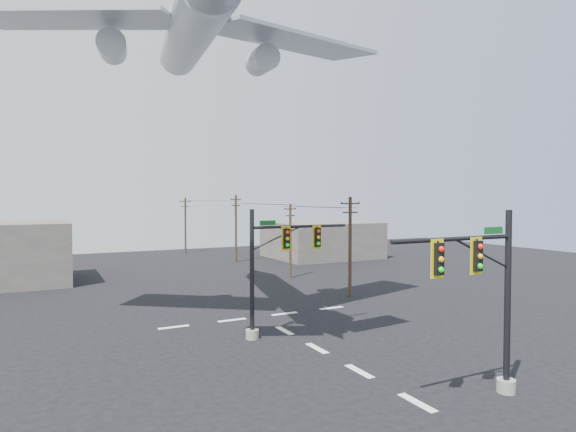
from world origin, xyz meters
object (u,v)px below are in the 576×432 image
utility_pole_b (290,239)px  airliner (190,32)px  signal_mast_near (487,299)px  signal_mast_far (274,269)px  utility_pole_d (185,224)px  utility_pole_c (236,227)px  utility_pole_a (350,245)px

utility_pole_b → airliner: airliner is taller
signal_mast_near → signal_mast_far: bearing=107.6°
signal_mast_near → utility_pole_d: (3.21, 58.71, 0.31)m
utility_pole_b → airliner: size_ratio=0.27×
utility_pole_b → airliner: (-14.21, -13.09, 15.19)m
utility_pole_b → utility_pole_d: (-3.60, 27.95, 0.39)m
signal_mast_far → airliner: bearing=122.9°
signal_mast_near → utility_pole_b: (6.81, 30.76, -0.08)m
signal_mast_far → utility_pole_c: size_ratio=0.87×
utility_pole_a → utility_pole_c: size_ratio=0.96×
utility_pole_c → signal_mast_far: bearing=-127.7°
signal_mast_near → utility_pole_a: size_ratio=0.92×
utility_pole_a → utility_pole_b: 10.82m
utility_pole_a → airliner: 20.74m
utility_pole_b → utility_pole_d: size_ratio=0.91×
utility_pole_c → airliner: size_ratio=0.31×
utility_pole_d → utility_pole_c: bearing=-59.8°
signal_mast_far → airliner: (-3.51, 5.42, 15.16)m
utility_pole_c → airliner: bearing=-136.8°
utility_pole_a → signal_mast_near: bearing=-95.7°
utility_pole_d → signal_mast_far: bearing=-82.1°
utility_pole_c → utility_pole_d: size_ratio=1.04×
utility_pole_c → airliner: 34.36m
signal_mast_far → utility_pole_d: (7.10, 46.47, 0.36)m
utility_pole_a → utility_pole_c: bearing=104.5°
utility_pole_d → airliner: bearing=-87.9°
signal_mast_far → utility_pole_c: bearing=72.8°
signal_mast_far → utility_pole_d: bearing=81.3°
utility_pole_a → utility_pole_d: bearing=108.8°
utility_pole_d → signal_mast_near: bearing=-76.5°
utility_pole_c → utility_pole_b: bearing=-108.9°
signal_mast_near → airliner: size_ratio=0.28×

